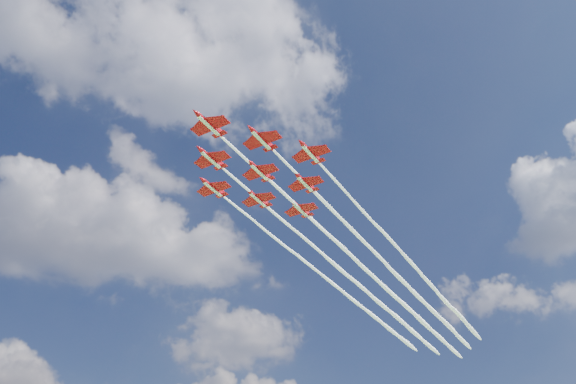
% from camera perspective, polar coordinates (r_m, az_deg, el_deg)
% --- Properties ---
extents(jet_lead, '(109.54, 112.93, 2.39)m').
position_cam_1_polar(jet_lead, '(169.43, 7.67, -7.57)').
color(jet_lead, '#B40A12').
extents(jet_row2_port, '(109.54, 112.93, 2.39)m').
position_cam_1_polar(jet_row2_port, '(175.20, 10.90, -8.17)').
color(jet_row2_port, '#B40A12').
extents(jet_row2_starb, '(109.54, 112.93, 2.39)m').
position_cam_1_polar(jet_row2_starb, '(179.48, 6.98, -9.19)').
color(jet_row2_starb, '#B40A12').
extents(jet_row3_port, '(109.54, 112.93, 2.39)m').
position_cam_1_polar(jet_row3_port, '(181.51, 13.94, -8.71)').
color(jet_row3_port, '#B40A12').
extents(jet_row3_centre, '(109.54, 112.93, 2.39)m').
position_cam_1_polar(jet_row3_centre, '(185.18, 10.08, -9.72)').
color(jet_row3_centre, '#B40A12').
extents(jet_row3_starb, '(109.54, 112.93, 2.39)m').
position_cam_1_polar(jet_row3_starb, '(189.69, 6.37, -10.64)').
color(jet_row3_starb, '#B40A12').
extents(jet_row4_port, '(109.54, 112.93, 2.39)m').
position_cam_1_polar(jet_row4_port, '(191.38, 12.99, -10.18)').
color(jet_row4_port, '#B40A12').
extents(jet_row4_starb, '(109.54, 112.93, 2.39)m').
position_cam_1_polar(jet_row4_starb, '(195.31, 9.33, -11.10)').
color(jet_row4_starb, '#B40A12').
extents(jet_tail, '(109.54, 112.93, 2.39)m').
position_cam_1_polar(jet_tail, '(201.42, 12.14, -11.51)').
color(jet_tail, '#B40A12').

